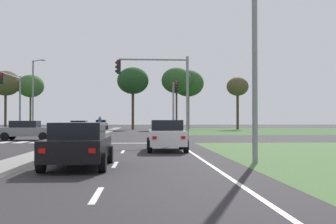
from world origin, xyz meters
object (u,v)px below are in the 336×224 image
object	(u,v)px
treeline_fourth	(133,81)
street_lamp_third	(34,92)
treeline_fifth	(176,81)
pedestrian_at_median	(100,122)
treeline_seventh	(238,87)
car_white_near	(166,135)
traffic_signal_near_right	(162,83)
traffic_signal_far_left	(14,93)
street_lamp_near	(253,21)
treeline_second	(6,84)
car_black_third	(79,144)
car_teal_fourth	(79,128)
car_navy_fifth	(101,125)
traffic_signal_far_right	(174,98)
car_grey_second	(27,130)
treeline_third	(31,86)
treeline_sixth	(188,84)

from	to	relation	value
treeline_fourth	street_lamp_third	bearing A→B (deg)	-123.93
treeline_fifth	pedestrian_at_median	bearing A→B (deg)	-117.18
treeline_fourth	treeline_seventh	bearing A→B (deg)	0.47
car_white_near	traffic_signal_near_right	world-z (taller)	traffic_signal_near_right
traffic_signal_far_left	street_lamp_near	bearing A→B (deg)	-56.59
treeline_fourth	traffic_signal_near_right	bearing A→B (deg)	-85.80
pedestrian_at_median	treeline_second	distance (m)	26.30
car_black_third	car_teal_fourth	distance (m)	31.07
car_navy_fifth	traffic_signal_far_right	world-z (taller)	traffic_signal_far_right
car_white_near	treeline_second	bearing A→B (deg)	116.48
car_white_near	car_black_third	size ratio (longest dim) A/B	0.93
car_grey_second	treeline_seventh	size ratio (longest dim) A/B	0.52
car_navy_fifth	treeline_fourth	bearing A→B (deg)	167.25
traffic_signal_far_right	treeline_fifth	world-z (taller)	treeline_fifth
treeline_third	treeline_seventh	distance (m)	33.52
treeline_sixth	car_white_near	bearing A→B (deg)	-97.64
car_white_near	treeline_second	size ratio (longest dim) A/B	0.45
car_teal_fourth	treeline_seventh	world-z (taller)	treeline_seventh
treeline_third	treeline_fourth	world-z (taller)	treeline_fourth
car_teal_fourth	treeline_seventh	size ratio (longest dim) A/B	0.52
treeline_second	street_lamp_near	bearing A→B (deg)	-63.59
traffic_signal_far_left	car_navy_fifth	bearing A→B (deg)	79.49
car_grey_second	street_lamp_near	distance (m)	22.64
car_navy_fifth	treeline_third	bearing A→B (deg)	4.03
car_teal_fourth	traffic_signal_far_right	world-z (taller)	traffic_signal_far_right
street_lamp_near	traffic_signal_far_left	bearing A→B (deg)	123.41
treeline_seventh	treeline_fifth	bearing A→B (deg)	-176.55
traffic_signal_far_left	street_lamp_third	world-z (taller)	street_lamp_third
pedestrian_at_median	treeline_seventh	distance (m)	29.56
street_lamp_third	treeline_sixth	xyz separation A→B (m)	(20.56, 18.44, 2.70)
car_white_near	car_teal_fourth	xyz separation A→B (m)	(-7.93, 23.43, -0.03)
street_lamp_third	treeline_fifth	distance (m)	24.92
traffic_signal_far_left	street_lamp_third	distance (m)	10.83
pedestrian_at_median	treeline_third	bearing A→B (deg)	-162.79
traffic_signal_near_right	treeline_seventh	xyz separation A→B (m)	(14.31, 38.98, 2.81)
car_navy_fifth	street_lamp_third	size ratio (longest dim) A/B	0.52
car_black_third	treeline_seventh	size ratio (longest dim) A/B	0.52
treeline_seventh	street_lamp_third	bearing A→B (deg)	-149.11
car_grey_second	car_navy_fifth	bearing A→B (deg)	176.30
pedestrian_at_median	treeline_fifth	size ratio (longest dim) A/B	0.19
traffic_signal_far_right	street_lamp_third	xyz separation A→B (m)	(-16.06, 10.14, 1.24)
traffic_signal_far_left	street_lamp_near	distance (m)	29.50
car_grey_second	traffic_signal_far_left	size ratio (longest dim) A/B	0.76
street_lamp_near	treeline_third	bearing A→B (deg)	112.68
treeline_seventh	traffic_signal_far_right	bearing A→B (deg)	-114.69
car_grey_second	car_black_third	xyz separation A→B (m)	(6.88, -19.10, -0.01)
traffic_signal_far_left	traffic_signal_far_right	distance (m)	15.22
treeline_fifth	street_lamp_near	bearing A→B (deg)	-91.50
traffic_signal_far_right	treeline_second	size ratio (longest dim) A/B	0.58
treeline_second	treeline_seventh	distance (m)	37.02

